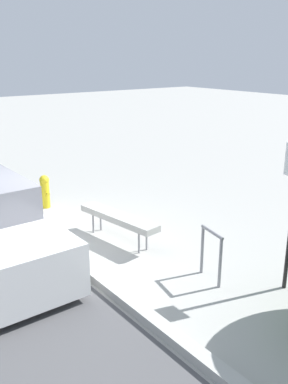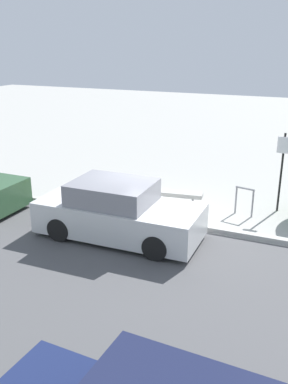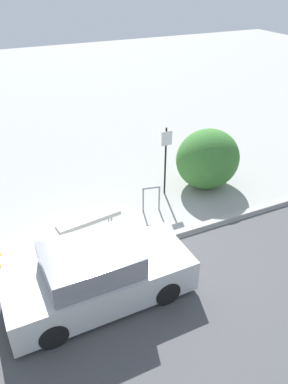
# 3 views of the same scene
# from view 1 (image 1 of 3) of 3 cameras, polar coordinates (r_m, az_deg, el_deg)

# --- Properties ---
(ground_plane) EXTENTS (60.00, 60.00, 0.00)m
(ground_plane) POSITION_cam_1_polar(r_m,az_deg,el_deg) (7.70, -10.59, -8.30)
(ground_plane) COLOR #9E9E99
(curb) EXTENTS (60.00, 0.20, 0.13)m
(curb) POSITION_cam_1_polar(r_m,az_deg,el_deg) (7.67, -10.61, -7.86)
(curb) COLOR #A8A8A3
(curb) RESTS_ON ground_plane
(bench) EXTENTS (1.87, 0.60, 0.53)m
(bench) POSITION_cam_1_polar(r_m,az_deg,el_deg) (7.96, -3.44, -3.46)
(bench) COLOR gray
(bench) RESTS_ON ground_plane
(bike_rack) EXTENTS (0.55, 0.16, 0.83)m
(bike_rack) POSITION_cam_1_polar(r_m,az_deg,el_deg) (6.67, 8.96, -7.67)
(bike_rack) COLOR gray
(bike_rack) RESTS_ON ground_plane
(fire_hydrant) EXTENTS (0.36, 0.22, 0.77)m
(fire_hydrant) POSITION_cam_1_polar(r_m,az_deg,el_deg) (9.99, -13.06, 0.21)
(fire_hydrant) COLOR gold
(fire_hydrant) RESTS_ON ground_plane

